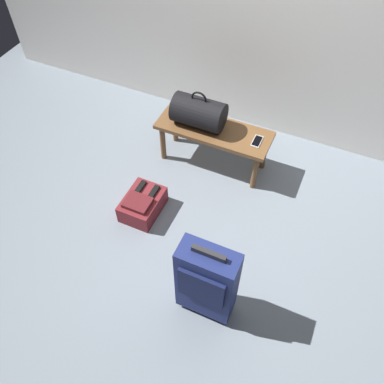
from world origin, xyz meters
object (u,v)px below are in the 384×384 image
Objects in this scene: cell_phone at (257,141)px; suitcase_upright_navy at (207,282)px; duffel_bag_black at (199,112)px; backpack_maroon at (142,204)px; bench at (214,134)px.

suitcase_upright_navy reaches higher than cell_phone.
cell_phone is at bearing 94.71° from suitcase_upright_navy.
duffel_bag_black reaches higher than backpack_maroon.
bench is 0.24m from duffel_bag_black.
bench is 1.34× the size of suitcase_upright_navy.
cell_phone reaches higher than bench.
cell_phone reaches higher than backpack_maroon.
suitcase_upright_navy is at bearing -64.29° from duffel_bag_black.
bench is 1.42m from suitcase_upright_navy.
duffel_bag_black is 3.06× the size of cell_phone.
bench is at bearing 179.85° from cell_phone.
bench is 0.39m from cell_phone.
backpack_maroon is at bearing -102.24° from duffel_bag_black.
suitcase_upright_navy reaches higher than backpack_maroon.
cell_phone is at bearing -0.11° from duffel_bag_black.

